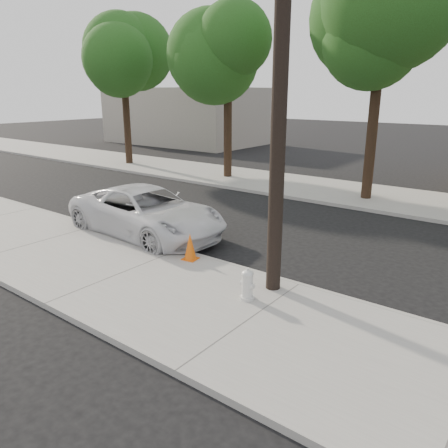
{
  "coord_description": "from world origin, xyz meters",
  "views": [
    {
      "loc": [
        8.51,
        -11.02,
        4.66
      ],
      "look_at": [
        1.17,
        -1.47,
        1.0
      ],
      "focal_mm": 35.0,
      "sensor_mm": 36.0,
      "label": 1
    }
  ],
  "objects_px": {
    "utility_pole": "(280,90)",
    "police_cruiser": "(147,212)",
    "traffic_cone": "(190,247)",
    "fire_hydrant": "(247,285)"
  },
  "relations": [
    {
      "from": "utility_pole",
      "to": "police_cruiser",
      "type": "relative_size",
      "value": 1.54
    },
    {
      "from": "fire_hydrant",
      "to": "traffic_cone",
      "type": "relative_size",
      "value": 0.91
    },
    {
      "from": "traffic_cone",
      "to": "utility_pole",
      "type": "bearing_deg",
      "value": -3.75
    },
    {
      "from": "fire_hydrant",
      "to": "traffic_cone",
      "type": "bearing_deg",
      "value": 161.51
    },
    {
      "from": "utility_pole",
      "to": "traffic_cone",
      "type": "xyz_separation_m",
      "value": [
        -2.81,
        0.18,
        -4.18
      ]
    },
    {
      "from": "police_cruiser",
      "to": "traffic_cone",
      "type": "relative_size",
      "value": 7.63
    },
    {
      "from": "police_cruiser",
      "to": "fire_hydrant",
      "type": "height_order",
      "value": "police_cruiser"
    },
    {
      "from": "utility_pole",
      "to": "fire_hydrant",
      "type": "relative_size",
      "value": 12.88
    },
    {
      "from": "police_cruiser",
      "to": "fire_hydrant",
      "type": "distance_m",
      "value": 5.95
    },
    {
      "from": "police_cruiser",
      "to": "fire_hydrant",
      "type": "bearing_deg",
      "value": -107.96
    }
  ]
}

